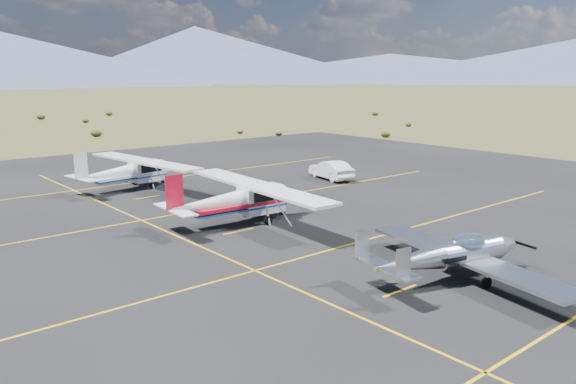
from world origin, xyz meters
name	(u,v)px	position (x,y,z in m)	size (l,w,h in m)	color
ground	(382,254)	(0.00, 0.00, 0.00)	(1600.00, 1600.00, 0.00)	#383D1C
apron	(287,224)	(0.00, 7.00, 0.00)	(72.00, 72.00, 0.02)	black
aircraft_low_wing	(453,255)	(-0.41, -4.06, 1.08)	(7.59, 10.44, 2.26)	silver
aircraft_cessna	(239,199)	(-2.01, 8.84, 1.43)	(7.64, 12.73, 3.22)	white
aircraft_plain	(130,171)	(-2.59, 21.88, 1.37)	(7.38, 12.21, 3.08)	white
sedan	(331,170)	(11.47, 15.27, 0.76)	(1.58, 4.54, 1.50)	white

